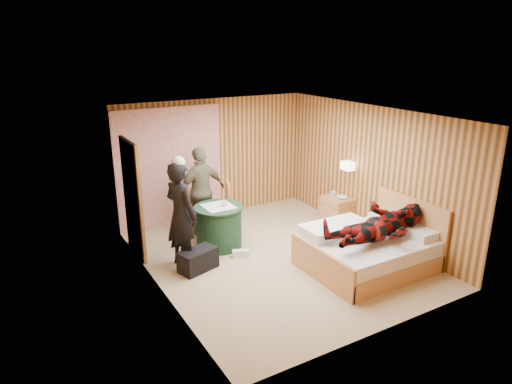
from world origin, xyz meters
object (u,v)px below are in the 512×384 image
bed (367,250)px  man_on_bed (382,217)px  chair_far (202,208)px  round_table (219,226)px  woman_standing (181,215)px  nightstand (336,211)px  wall_lamp (348,166)px  duffel_bag (198,260)px  man_at_table (201,191)px  chair_near (222,203)px

bed → man_on_bed: (0.02, -0.23, 0.65)m
bed → chair_far: size_ratio=2.13×
round_table → woman_standing: 1.05m
bed → chair_far: bearing=124.1°
woman_standing → chair_far: bearing=-55.5°
nightstand → woman_standing: woman_standing is taller
man_on_bed → woman_standing: bearing=145.6°
wall_lamp → bed: 1.97m
round_table → man_on_bed: bearing=-50.4°
duffel_bag → man_on_bed: bearing=-48.6°
wall_lamp → man_at_table: 2.89m
woman_standing → bed: bearing=-138.7°
nightstand → chair_far: (-2.55, 0.95, 0.24)m
round_table → chair_near: (0.37, 0.61, 0.19)m
nightstand → woman_standing: (-3.39, -0.12, 0.60)m
wall_lamp → man_on_bed: 1.92m
round_table → man_at_table: man_at_table is taller
chair_near → man_on_bed: size_ratio=0.57×
bed → man_at_table: size_ratio=1.15×
chair_near → man_on_bed: bearing=47.5°
chair_near → woman_standing: woman_standing is taller
chair_far → nightstand: bearing=-28.9°
chair_far → duffel_bag: bearing=-125.3°
man_at_table → wall_lamp: bearing=147.8°
nightstand → wall_lamp: bearing=-78.3°
wall_lamp → nightstand: wall_lamp is taller
nightstand → man_at_table: (-2.54, 1.00, 0.56)m
man_at_table → nightstand: bearing=151.4°
nightstand → woman_standing: 3.44m
round_table → man_at_table: size_ratio=0.52×
man_on_bed → wall_lamp: bearing=65.9°
wall_lamp → man_on_bed: man_on_bed is taller
bed → woman_standing: size_ratio=1.10×
duffel_bag → man_at_table: 1.71m
chair_near → duffel_bag: chair_near is taller
chair_far → man_on_bed: bearing=-66.2°
chair_far → chair_near: (0.38, -0.09, 0.05)m
man_at_table → man_on_bed: size_ratio=0.97×
man_on_bed → nightstand: bearing=69.3°
nightstand → man_on_bed: man_on_bed is taller
round_table → man_at_table: 0.88m
chair_far → chair_near: 0.40m
bed → nightstand: bed is taller
nightstand → round_table: (-2.54, 0.25, 0.09)m
wall_lamp → chair_far: wall_lamp is taller
nightstand → chair_near: bearing=158.2°
bed → woman_standing: bearing=148.9°
wall_lamp → duffel_bag: wall_lamp is taller
chair_near → man_at_table: size_ratio=0.59×
wall_lamp → duffel_bag: size_ratio=0.41×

